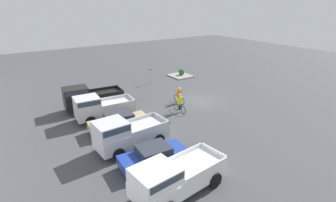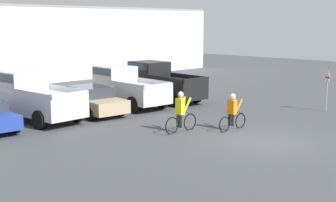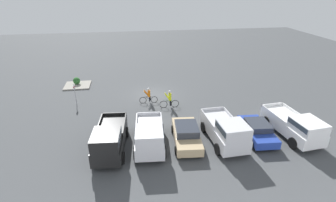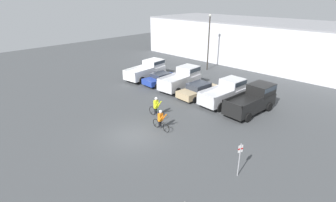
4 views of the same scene
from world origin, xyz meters
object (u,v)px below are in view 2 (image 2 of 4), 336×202
at_px(pickup_truck_2, 126,86).
at_px(pickup_truck_1, 33,96).
at_px(pickup_truck_3, 161,81).
at_px(sedan_1, 90,100).
at_px(fire_lane_sign, 327,87).
at_px(cyclist_0, 233,112).
at_px(cyclist_1, 181,112).

bearing_deg(pickup_truck_2, pickup_truck_1, 177.77).
bearing_deg(pickup_truck_2, pickup_truck_3, 0.33).
xyz_separation_m(sedan_1, fire_lane_sign, (9.37, -8.36, 0.58)).
xyz_separation_m(pickup_truck_1, sedan_1, (2.82, -0.72, -0.48)).
distance_m(sedan_1, cyclist_0, 7.83).
height_order(cyclist_1, fire_lane_sign, fire_lane_sign).
bearing_deg(sedan_1, pickup_truck_2, 9.99).
relative_size(pickup_truck_1, cyclist_1, 2.73).
distance_m(pickup_truck_2, cyclist_1, 7.14).
relative_size(pickup_truck_1, fire_lane_sign, 2.42).
relative_size(cyclist_1, fire_lane_sign, 0.88).
xyz_separation_m(pickup_truck_1, fire_lane_sign, (12.19, -9.08, 0.10)).
xyz_separation_m(pickup_truck_3, cyclist_1, (-5.34, -6.69, -0.28)).
xyz_separation_m(pickup_truck_2, fire_lane_sign, (6.54, -8.86, 0.15)).
bearing_deg(cyclist_0, pickup_truck_3, 66.78).
bearing_deg(cyclist_0, sedan_1, 106.29).
distance_m(pickup_truck_1, pickup_truck_2, 5.66).
distance_m(pickup_truck_3, cyclist_0, 8.74).
bearing_deg(cyclist_1, pickup_truck_3, 51.37).
height_order(pickup_truck_3, fire_lane_sign, pickup_truck_3).
relative_size(pickup_truck_1, pickup_truck_3, 0.94).
distance_m(pickup_truck_1, cyclist_1, 7.57).
height_order(pickup_truck_3, cyclist_0, pickup_truck_3).
relative_size(pickup_truck_3, cyclist_0, 3.00).
bearing_deg(pickup_truck_3, cyclist_0, -113.22).
height_order(sedan_1, cyclist_0, cyclist_0).
bearing_deg(fire_lane_sign, pickup_truck_3, 112.79).
relative_size(sedan_1, cyclist_1, 2.53).
bearing_deg(cyclist_1, cyclist_0, -35.29).
bearing_deg(pickup_truck_3, sedan_1, -174.77).
bearing_deg(pickup_truck_3, cyclist_1, -128.63).
relative_size(cyclist_0, cyclist_1, 0.97).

